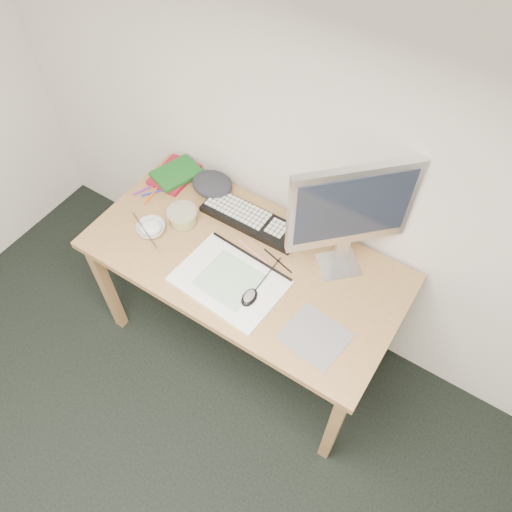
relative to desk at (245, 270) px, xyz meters
The scene contains 18 objects.
desk is the anchor object (origin of this frame).
mousepad 0.48m from the desk, 20.22° to the right, with size 0.23×0.21×0.00m, color gray.
sketchpad 0.16m from the desk, 83.25° to the right, with size 0.44×0.32×0.01m, color silver.
keyboard 0.23m from the desk, 114.85° to the left, with size 0.48×0.15×0.03m, color black.
monitor 0.60m from the desk, 28.10° to the left, with size 0.37×0.37×0.57m.
mouse 0.24m from the desk, 50.31° to the right, with size 0.06×0.09×0.03m, color black.
rice_bowl 0.46m from the desk, 166.89° to the right, with size 0.13×0.13×0.04m, color white.
chopsticks 0.48m from the desk, 162.89° to the right, with size 0.02×0.02×0.25m, color silver.
fruit_tub 0.37m from the desk, behind, with size 0.14×0.14×0.07m, color #EFC354.
book_red 0.63m from the desk, 157.86° to the left, with size 0.17×0.23×0.02m, color maroon.
book_green 0.61m from the desk, 157.29° to the left, with size 0.16×0.22×0.02m, color #18601E.
cloth_lump 0.46m from the desk, 143.90° to the left, with size 0.17×0.14×0.07m, color #25292C.
pencil_pink 0.10m from the desk, 77.51° to the left, with size 0.01×0.01×0.17m, color pink.
pencil_tan 0.12m from the desk, 65.53° to the left, with size 0.01×0.01×0.17m, color tan.
pencil_black 0.17m from the desk, 27.90° to the left, with size 0.01×0.01×0.17m, color black.
marker_blue 0.60m from the desk, behind, with size 0.01×0.01×0.11m, color #1D30A1.
marker_orange 0.59m from the desk, behind, with size 0.01×0.01×0.13m, color #E35C1A.
marker_purple 0.65m from the desk, behind, with size 0.01×0.01×0.12m, color #70268B.
Camera 1 is at (0.57, 0.38, 2.50)m, focal length 35.00 mm.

